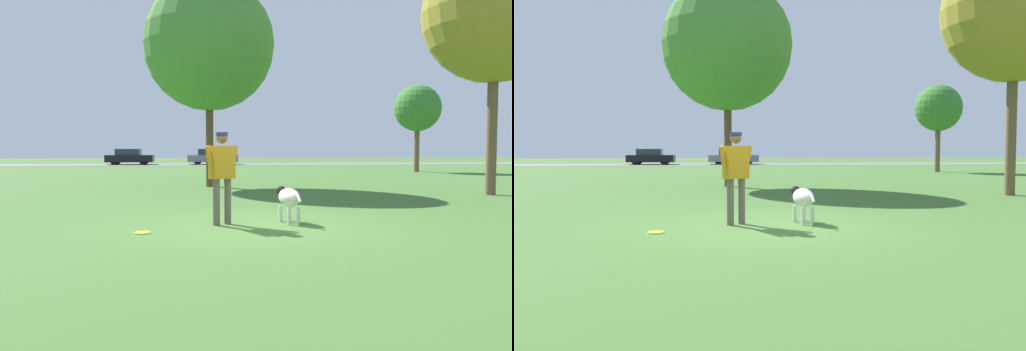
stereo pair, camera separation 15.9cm
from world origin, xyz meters
The scene contains 10 objects.
ground_plane centered at (0.00, 0.00, 0.00)m, with size 120.00×120.00×0.00m, color #426B2D.
far_road_strip centered at (0.00, 33.30, 0.01)m, with size 120.00×6.00×0.01m.
person centered at (-0.48, 0.26, 1.01)m, with size 0.66×0.46×1.70m.
dog centered at (0.77, 0.34, 0.47)m, with size 0.46×1.06×0.67m.
frisbee centered at (-1.85, -0.50, 0.01)m, with size 0.28×0.28×0.02m.
tree_far_right centered at (12.07, 18.92, 3.69)m, with size 2.70×2.70×5.07m.
tree_mid_center centered at (-0.38, 9.27, 5.08)m, with size 4.68×4.68×7.43m.
tree_near_right centered at (7.87, 5.04, 5.42)m, with size 4.20×4.20×7.53m.
parked_car_black centered at (-6.15, 33.70, 0.64)m, with size 3.90×1.94×1.31m.
parked_car_grey centered at (0.69, 33.59, 0.65)m, with size 4.26×1.96×1.31m.
Camera 2 is at (-0.88, -8.87, 1.42)m, focal length 35.00 mm.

